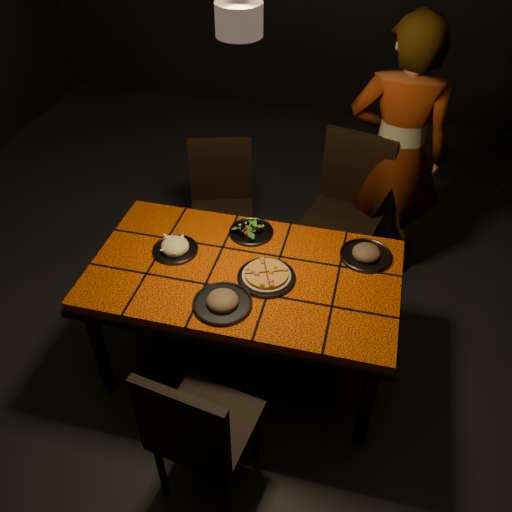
% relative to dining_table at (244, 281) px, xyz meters
% --- Properties ---
extents(room_shell, '(6.04, 7.04, 3.08)m').
position_rel_dining_table_xyz_m(room_shell, '(0.00, 0.00, 0.83)').
color(room_shell, black).
rests_on(room_shell, ground).
extents(dining_table, '(1.62, 0.92, 0.75)m').
position_rel_dining_table_xyz_m(dining_table, '(0.00, 0.00, 0.00)').
color(dining_table, '#DC4E06').
rests_on(dining_table, ground).
extents(chair_near, '(0.48, 0.48, 0.93)m').
position_rel_dining_table_xyz_m(chair_near, '(0.00, -0.82, -0.14)').
color(chair_near, black).
rests_on(chair_near, ground).
extents(chair_far_left, '(0.52, 0.52, 0.93)m').
position_rel_dining_table_xyz_m(chair_far_left, '(-0.40, 0.89, -0.14)').
color(chair_far_left, black).
rests_on(chair_far_left, ground).
extents(chair_far_right, '(0.56, 0.56, 1.03)m').
position_rel_dining_table_xyz_m(chair_far_right, '(0.44, 0.99, -0.08)').
color(chair_far_right, black).
rests_on(chair_far_right, ground).
extents(diner, '(0.66, 0.44, 1.78)m').
position_rel_dining_table_xyz_m(diner, '(0.70, 1.14, 0.22)').
color(diner, brown).
rests_on(diner, ground).
extents(pendant_lamp, '(0.18, 0.18, 1.06)m').
position_rel_dining_table_xyz_m(pendant_lamp, '(0.00, 0.00, 1.35)').
color(pendant_lamp, black).
rests_on(pendant_lamp, room_shell).
extents(plate_pizza, '(0.32, 0.32, 0.04)m').
position_rel_dining_table_xyz_m(plate_pizza, '(0.13, -0.03, 0.10)').
color(plate_pizza, '#333237').
rests_on(plate_pizza, dining_table).
extents(plate_pasta, '(0.25, 0.25, 0.08)m').
position_rel_dining_table_xyz_m(plate_pasta, '(-0.40, 0.06, 0.10)').
color(plate_pasta, '#333237').
rests_on(plate_pasta, dining_table).
extents(plate_salad, '(0.25, 0.25, 0.07)m').
position_rel_dining_table_xyz_m(plate_salad, '(-0.04, 0.31, 0.10)').
color(plate_salad, '#333237').
rests_on(plate_salad, dining_table).
extents(plate_mushroom_a, '(0.29, 0.29, 0.10)m').
position_rel_dining_table_xyz_m(plate_mushroom_a, '(-0.04, -0.27, 0.10)').
color(plate_mushroom_a, '#333237').
rests_on(plate_mushroom_a, dining_table).
extents(plate_mushroom_b, '(0.28, 0.28, 0.09)m').
position_rel_dining_table_xyz_m(plate_mushroom_b, '(0.60, 0.26, 0.10)').
color(plate_mushroom_b, '#333237').
rests_on(plate_mushroom_b, dining_table).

